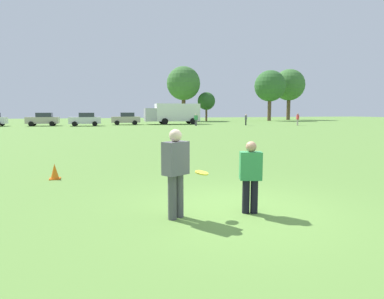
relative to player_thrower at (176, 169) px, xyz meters
The scene contains 16 objects.
ground_plane 1.67m from the player_thrower, ahead, with size 181.58×181.58×0.00m, color #608C3D.
player_thrower is the anchor object (origin of this frame).
player_defender 1.54m from the player_thrower, ahead, with size 0.49×0.38×1.48m.
frisbee 0.54m from the player_thrower, ahead, with size 0.28×0.27×0.10m.
traffic_cone 5.39m from the player_thrower, 118.84° to the left, with size 0.32×0.32×0.48m.
parked_car_mid_left 44.10m from the player_thrower, 99.50° to the left, with size 4.29×2.39×1.82m.
parked_car_center 41.58m from the player_thrower, 92.34° to the left, with size 4.29×2.39×1.82m.
parked_car_mid_right 44.05m from the player_thrower, 84.68° to the left, with size 4.29×2.39×1.82m.
box_truck 45.18m from the player_thrower, 75.41° to the left, with size 8.61×3.30×3.18m.
bystander_sideline_watcher 41.80m from the player_thrower, 60.96° to the left, with size 0.47×0.50×1.60m.
bystander_far_jogger 43.36m from the player_thrower, 51.35° to the left, with size 0.41×0.53×1.72m.
bystander_field_marshal 39.74m from the player_thrower, 70.85° to the left, with size 0.46×0.53×1.66m.
tree_east_birch 61.04m from the player_thrower, 73.42° to the left, with size 6.74×6.74×10.95m.
tree_east_oak 61.75m from the player_thrower, 69.06° to the left, with size 3.61×3.61×5.87m.
tree_far_east_pine 65.17m from the player_thrower, 57.35° to the left, with size 6.42×6.42×10.43m.
tree_far_west_pine 73.22m from the player_thrower, 54.18° to the left, with size 7.06×7.06×11.47m.
Camera 1 is at (-2.94, -6.09, 2.08)m, focal length 30.61 mm.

